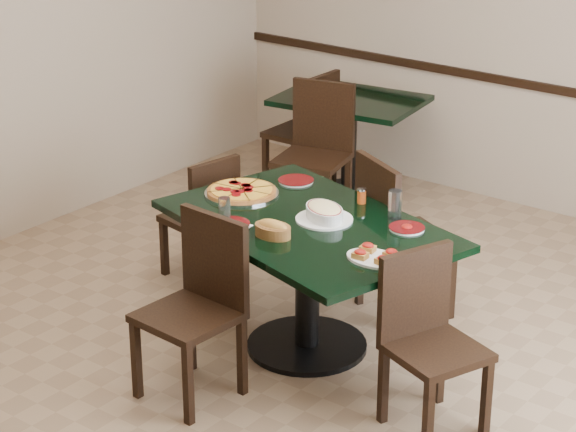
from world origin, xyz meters
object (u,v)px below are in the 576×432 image
Objects in this scene: chair_far at (394,228)px; chair_left at (206,213)px; chair_right at (427,331)px; lasagna_casserole at (324,212)px; chair_near at (200,297)px; back_chair_left at (309,126)px; back_table at (349,128)px; bread_basket at (273,229)px; bruschetta_platter at (375,256)px; pepperoni_pizza at (242,191)px; main_table at (308,253)px; back_chair_near at (317,144)px.

chair_left is at bearing 41.10° from chair_far.
chair_right reaches higher than lasagna_casserole.
chair_near is 1.03× the size of back_chair_left.
lasagna_casserole is (1.22, -1.99, 0.27)m from back_table.
bread_basket is (-0.08, -0.33, -0.01)m from lasagna_casserole.
back_table is 1.18× the size of chair_near.
bread_basket is at bearing 106.71° from chair_far.
chair_far is at bearing 80.62° from chair_near.
bruschetta_platter is (0.41, -0.82, 0.24)m from chair_far.
chair_far is 0.94m from bread_basket.
chair_far is at bearing 76.41° from bread_basket.
chair_left is 1.22m from bread_basket.
back_chair_left is at bearing 116.32° from pepperoni_pizza.
main_table is 2.37m from back_table.
main_table is at bearing -68.95° from back_chair_near.
chair_near is (-0.17, -0.67, -0.04)m from main_table.
chair_near reaches higher than back_chair_left.
bread_basket reaches higher than main_table.
chair_near is 4.46× the size of bread_basket.
back_chair_near reaches higher than chair_left.
main_table is 4.18× the size of pepperoni_pizza.
bruschetta_platter is at bearing -4.24° from main_table.
back_chair_near reaches higher than chair_near.
back_chair_near is 4.62× the size of bread_basket.
chair_right is (0.88, -0.24, -0.08)m from main_table.
lasagna_casserole reaches higher than bruschetta_platter.
chair_near reaches higher than chair_left.
chair_far is 0.95m from bruschetta_platter.
main_table is 1.87× the size of chair_near.
bruschetta_platter is at bearing 80.55° from chair_left.
bread_basket is at bearing 31.99° from back_chair_left.
back_chair_near is (-1.97, 1.80, 0.06)m from chair_right.
chair_right is 3.22m from back_chair_left.
pepperoni_pizza is (0.92, -1.87, 0.26)m from back_chair_left.
chair_far is 2.93× the size of lasagna_casserole.
back_chair_left is 4.32× the size of bread_basket.
chair_far reaches higher than chair_near.
pepperoni_pizza is at bearing -83.20° from back_chair_near.
back_table is 1.15× the size of chair_far.
back_chair_near is at bearing 116.88° from bread_basket.
back_chair_left reaches higher than bread_basket.
bread_basket is (-0.91, -0.03, 0.30)m from chair_right.
chair_right is at bearing -56.50° from back_table.
chair_right reaches higher than bruschetta_platter.
chair_near reaches higher than lasagna_casserole.
back_chair_near is 2.12m from bread_basket.
chair_left is at bearing 14.09° from back_chair_left.
chair_near is 0.89m from pepperoni_pizza.
back_chair_left is (-2.34, 2.21, 0.02)m from chair_right.
bruschetta_platter is at bearing 102.70° from chair_right.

